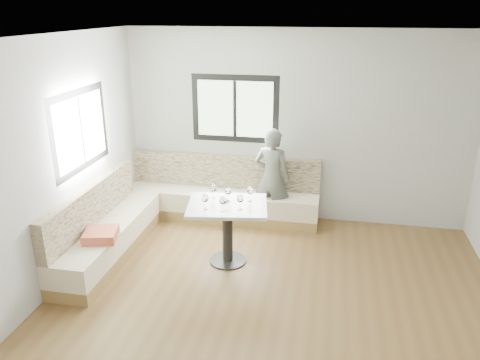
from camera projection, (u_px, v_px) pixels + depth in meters
name	position (u px, v px, depth m)	size (l,w,h in m)	color
room	(267.00, 186.00, 4.57)	(5.01, 5.01, 2.81)	brown
banquette	(176.00, 211.00, 6.65)	(2.90, 2.80, 0.95)	olive
table	(227.00, 219.00, 5.79)	(1.07, 0.89, 0.79)	black
person	(272.00, 178.00, 6.78)	(0.53, 0.35, 1.47)	#555951
olive_ramekin	(224.00, 200.00, 5.80)	(0.09, 0.09, 0.04)	white
wine_glass_a	(205.00, 199.00, 5.54)	(0.09, 0.09, 0.19)	white
wine_glass_b	(223.00, 201.00, 5.48)	(0.09, 0.09, 0.19)	white
wine_glass_c	(240.00, 199.00, 5.53)	(0.09, 0.09, 0.19)	white
wine_glass_d	(228.00, 191.00, 5.76)	(0.09, 0.09, 0.19)	white
wine_glass_e	(250.00, 191.00, 5.78)	(0.09, 0.09, 0.19)	white
wine_glass_f	(213.00, 188.00, 5.85)	(0.09, 0.09, 0.19)	white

